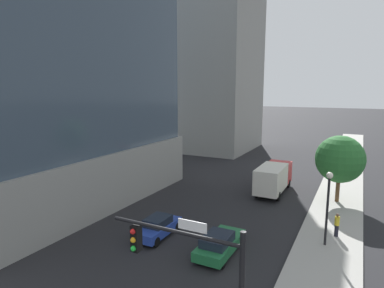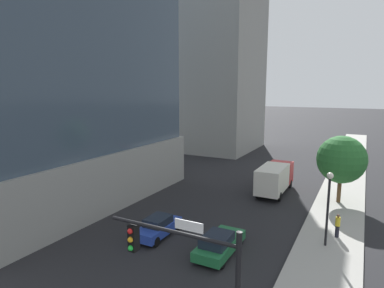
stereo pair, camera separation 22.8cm
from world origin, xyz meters
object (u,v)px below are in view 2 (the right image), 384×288
street_tree (341,160)px  car_blue (158,227)px  construction_building (213,45)px  traffic_light_pole (188,271)px  pedestrian_yellow_shirt (338,225)px  street_lamp (329,197)px  car_green (219,244)px  box_truck (275,177)px

street_tree → car_blue: (-11.08, -13.79, -3.49)m
construction_building → street_tree: bearing=-43.1°
traffic_light_pole → pedestrian_yellow_shirt: (3.94, 15.05, -3.27)m
traffic_light_pole → street_tree: (3.46, 23.15, -0.06)m
construction_building → car_blue: size_ratio=10.33×
car_blue → street_lamp: bearing=19.7°
street_lamp → car_blue: bearing=-160.3°
car_blue → pedestrian_yellow_shirt: (11.57, 5.69, 0.28)m
street_tree → car_blue: 18.03m
traffic_light_pole → car_green: bearing=106.4°
car_blue → box_truck: size_ratio=0.57×
street_tree → car_green: size_ratio=1.34×
car_green → box_truck: (0.00, 14.36, 0.97)m
street_lamp → street_tree: 9.89m
street_lamp → pedestrian_yellow_shirt: size_ratio=2.97×
traffic_light_pole → car_green: traffic_light_pole is taller
car_blue → street_tree: bearing=51.2°
traffic_light_pole → street_tree: size_ratio=0.96×
traffic_light_pole → street_tree: 23.41m
street_lamp → traffic_light_pole: bearing=-104.2°
street_tree → car_blue: size_ratio=1.54×
box_truck → street_tree: bearing=-2.4°
construction_building → street_tree: construction_building is taller
pedestrian_yellow_shirt → construction_building: bearing=128.3°
construction_building → pedestrian_yellow_shirt: (23.36, -29.52, -17.21)m
construction_building → pedestrian_yellow_shirt: bearing=-51.7°
construction_building → car_green: 43.00m
car_blue → car_green: 4.98m
construction_building → traffic_light_pole: construction_building is taller
construction_building → car_blue: 41.05m
street_lamp → pedestrian_yellow_shirt: street_lamp is taller
car_blue → pedestrian_yellow_shirt: 12.89m
street_tree → box_truck: bearing=177.6°
street_lamp → box_truck: bearing=120.7°
street_tree → pedestrian_yellow_shirt: (0.48, -8.10, -3.20)m
street_tree → street_lamp: bearing=-90.6°
construction_building → car_green: bearing=-64.7°
traffic_light_pole → car_blue: traffic_light_pole is taller
construction_building → box_truck: size_ratio=5.91×
car_green → pedestrian_yellow_shirt: size_ratio=2.72×
street_tree → construction_building: bearing=136.9°
car_green → pedestrian_yellow_shirt: pedestrian_yellow_shirt is taller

